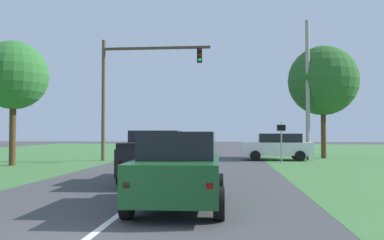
# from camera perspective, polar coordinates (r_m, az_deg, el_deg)

# --- Properties ---
(ground_plane) EXTENTS (120.00, 120.00, 0.00)m
(ground_plane) POSITION_cam_1_polar(r_m,az_deg,el_deg) (16.72, -3.38, -8.24)
(ground_plane) COLOR #424244
(red_suv_near) EXTENTS (2.32, 4.49, 1.91)m
(red_suv_near) POSITION_cam_1_polar(r_m,az_deg,el_deg) (10.10, -1.82, -6.84)
(red_suv_near) COLOR #194C23
(red_suv_near) RESTS_ON ground_plane
(pickup_truck_lead) EXTENTS (2.40, 5.49, 1.95)m
(pickup_truck_lead) POSITION_cam_1_polar(r_m,az_deg,el_deg) (15.39, -5.01, -5.05)
(pickup_truck_lead) COLOR black
(pickup_truck_lead) RESTS_ON ground_plane
(traffic_light) EXTENTS (7.21, 0.40, 7.99)m
(traffic_light) POSITION_cam_1_polar(r_m,az_deg,el_deg) (26.47, -8.89, 5.55)
(traffic_light) COLOR brown
(traffic_light) RESTS_ON ground_plane
(keep_moving_sign) EXTENTS (0.60, 0.09, 2.50)m
(keep_moving_sign) POSITION_cam_1_polar(r_m,az_deg,el_deg) (25.11, 12.73, -2.36)
(keep_moving_sign) COLOR gray
(keep_moving_sign) RESTS_ON ground_plane
(oak_tree_right) EXTENTS (5.01, 5.01, 8.11)m
(oak_tree_right) POSITION_cam_1_polar(r_m,az_deg,el_deg) (30.30, 18.33, 5.37)
(oak_tree_right) COLOR #4C351E
(oak_tree_right) RESTS_ON ground_plane
(crossing_suv_far) EXTENTS (4.64, 2.18, 1.79)m
(crossing_suv_far) POSITION_cam_1_polar(r_m,az_deg,el_deg) (27.27, 12.13, -3.70)
(crossing_suv_far) COLOR silver
(crossing_suv_far) RESTS_ON ground_plane
(utility_pole_right) EXTENTS (0.28, 0.28, 9.53)m
(utility_pole_right) POSITION_cam_1_polar(r_m,az_deg,el_deg) (28.14, 16.31, 4.20)
(utility_pole_right) COLOR #9E998E
(utility_pole_right) RESTS_ON ground_plane
(extra_tree_1) EXTENTS (3.88, 3.88, 7.06)m
(extra_tree_1) POSITION_cam_1_polar(r_m,az_deg,el_deg) (24.81, -24.31, 5.84)
(extra_tree_1) COLOR #4C351E
(extra_tree_1) RESTS_ON ground_plane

